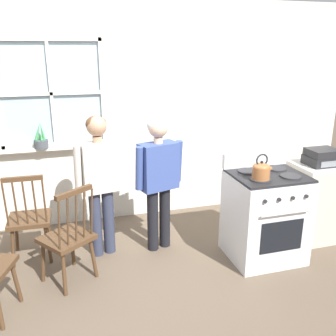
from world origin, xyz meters
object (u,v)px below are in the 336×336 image
(potted_plant, at_px, (41,141))
(stereo, at_px, (322,157))
(chair_by_window, at_px, (29,220))
(kettle, at_px, (261,170))
(chair_center_cluster, at_px, (68,239))
(side_counter, at_px, (315,202))
(person_elderly_left, at_px, (99,174))
(stove, at_px, (265,215))
(person_teen_center, at_px, (158,172))

(potted_plant, relative_size, stereo, 0.91)
(chair_by_window, height_order, kettle, kettle)
(chair_center_cluster, xyz_separation_m, side_counter, (2.76, 0.09, 0.01))
(potted_plant, bearing_deg, person_elderly_left, -54.65)
(kettle, distance_m, stereo, 0.99)
(chair_by_window, distance_m, stove, 2.44)
(person_elderly_left, distance_m, side_counter, 2.46)
(potted_plant, relative_size, side_counter, 0.34)
(stove, xyz_separation_m, stereo, (0.77, 0.19, 0.51))
(person_elderly_left, bearing_deg, kettle, -35.44)
(chair_center_cluster, relative_size, stove, 0.89)
(kettle, relative_size, potted_plant, 0.80)
(chair_by_window, bearing_deg, person_elderly_left, 173.09)
(chair_by_window, xyz_separation_m, person_teen_center, (1.34, -0.16, 0.45))
(stove, bearing_deg, kettle, -141.30)
(stove, distance_m, side_counter, 0.80)
(person_elderly_left, bearing_deg, chair_center_cluster, -141.96)
(chair_center_cluster, relative_size, side_counter, 1.07)
(person_elderly_left, relative_size, stereo, 4.42)
(kettle, height_order, stereo, kettle)
(chair_center_cluster, relative_size, person_teen_center, 0.66)
(chair_by_window, distance_m, potted_plant, 0.97)
(person_elderly_left, bearing_deg, potted_plant, 114.54)
(chair_by_window, height_order, side_counter, chair_by_window)
(potted_plant, bearing_deg, chair_by_window, -102.91)
(chair_center_cluster, bearing_deg, person_teen_center, 165.24)
(person_teen_center, bearing_deg, kettle, -51.92)
(potted_plant, bearing_deg, stove, -31.47)
(person_teen_center, relative_size, side_counter, 1.63)
(chair_by_window, bearing_deg, chair_center_cluster, 126.61)
(kettle, bearing_deg, stove, 38.70)
(chair_center_cluster, relative_size, person_elderly_left, 0.64)
(chair_center_cluster, height_order, potted_plant, potted_plant)
(chair_center_cluster, height_order, side_counter, chair_center_cluster)
(chair_center_cluster, distance_m, stove, 1.99)
(kettle, bearing_deg, stereo, 18.83)
(side_counter, bearing_deg, stereo, -90.00)
(potted_plant, bearing_deg, stereo, -21.29)
(person_teen_center, relative_size, potted_plant, 4.74)
(chair_center_cluster, height_order, person_elderly_left, person_elderly_left)
(kettle, distance_m, side_counter, 1.15)
(person_elderly_left, distance_m, stereo, 2.42)
(person_elderly_left, height_order, side_counter, person_elderly_left)
(side_counter, bearing_deg, person_teen_center, 171.17)
(person_teen_center, height_order, potted_plant, person_teen_center)
(person_elderly_left, distance_m, kettle, 1.61)
(person_elderly_left, xyz_separation_m, stereo, (2.39, -0.35, 0.08))
(chair_center_cluster, distance_m, side_counter, 2.76)
(chair_center_cluster, xyz_separation_m, stove, (1.99, -0.12, 0.03))
(stove, bearing_deg, person_elderly_left, 161.69)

